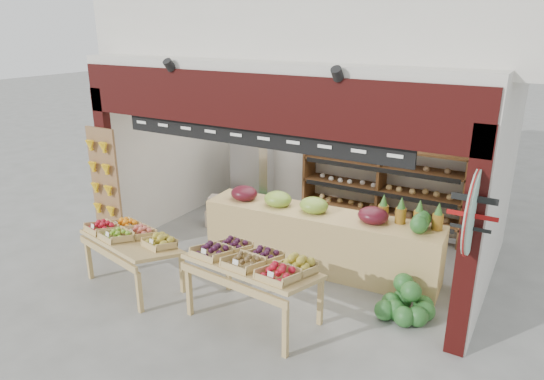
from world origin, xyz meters
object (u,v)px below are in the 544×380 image
(display_table_left, at_px, (129,237))
(display_table_right, at_px, (253,263))
(refrigerator, at_px, (254,170))
(mid_counter, at_px, (318,238))
(back_shelving, at_px, (382,167))
(watermelon_pile, at_px, (406,305))
(cardboard_stack, at_px, (230,215))

(display_table_left, relative_size, display_table_right, 0.95)
(refrigerator, distance_m, mid_counter, 2.67)
(mid_counter, relative_size, display_table_left, 2.32)
(refrigerator, xyz_separation_m, display_table_left, (0.04, -3.34, -0.14))
(refrigerator, bearing_deg, mid_counter, -55.55)
(back_shelving, distance_m, mid_counter, 2.08)
(display_table_left, distance_m, watermelon_pile, 3.86)
(cardboard_stack, height_order, display_table_left, display_table_left)
(mid_counter, height_order, display_table_right, mid_counter)
(refrigerator, distance_m, watermelon_pile, 4.36)
(back_shelving, bearing_deg, mid_counter, -98.85)
(mid_counter, relative_size, watermelon_pile, 5.16)
(display_table_left, xyz_separation_m, display_table_right, (2.01, 0.10, 0.09))
(display_table_left, bearing_deg, mid_counter, 40.40)
(mid_counter, bearing_deg, cardboard_stack, 163.28)
(refrigerator, xyz_separation_m, watermelon_pile, (3.70, -2.22, -0.67))
(mid_counter, relative_size, display_table_right, 2.20)
(cardboard_stack, distance_m, watermelon_pile, 3.86)
(refrigerator, xyz_separation_m, display_table_right, (2.06, -3.24, -0.05))
(refrigerator, height_order, display_table_right, refrigerator)
(refrigerator, xyz_separation_m, mid_counter, (2.14, -1.56, -0.36))
(cardboard_stack, height_order, mid_counter, mid_counter)
(back_shelving, relative_size, mid_counter, 0.80)
(mid_counter, height_order, watermelon_pile, mid_counter)
(back_shelving, distance_m, display_table_left, 4.46)
(back_shelving, distance_m, watermelon_pile, 3.05)
(refrigerator, distance_m, display_table_left, 3.35)
(back_shelving, xyz_separation_m, display_table_left, (-2.40, -3.73, -0.45))
(mid_counter, bearing_deg, display_table_left, -139.60)
(display_table_right, relative_size, watermelon_pile, 2.35)
(display_table_left, xyz_separation_m, watermelon_pile, (3.65, 1.13, -0.53))
(cardboard_stack, bearing_deg, display_table_left, -90.38)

